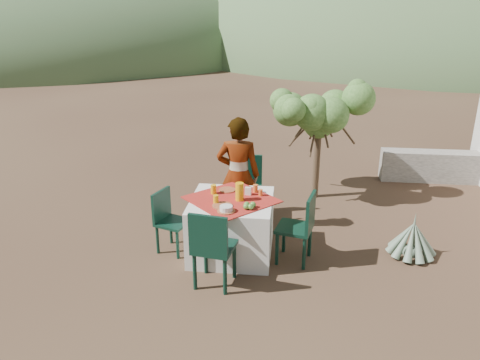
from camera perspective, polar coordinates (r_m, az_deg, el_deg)
name	(u,v)px	position (r m, az deg, el deg)	size (l,w,h in m)	color
ground	(234,267)	(5.87, -0.78, -10.61)	(160.00, 160.00, 0.00)	#342018
table	(232,226)	(6.01, -1.03, -5.66)	(1.30, 1.30, 0.76)	silver
chair_far	(247,184)	(6.99, 0.86, -0.45)	(0.44, 0.44, 0.94)	black
chair_near	(212,246)	(5.25, -3.43, -8.03)	(0.51, 0.51, 0.96)	black
chair_left	(169,218)	(6.12, -8.71, -4.61)	(0.48, 0.48, 0.82)	black
chair_right	(301,225)	(5.81, 7.42, -5.45)	(0.50, 0.50, 0.91)	black
person	(238,175)	(6.46, -0.22, 0.59)	(0.60, 0.40, 1.65)	#8C6651
shrub_tree	(322,117)	(7.62, 10.02, 7.53)	(1.45, 1.42, 1.71)	#493724
agave	(412,239)	(6.42, 20.26, -6.80)	(0.63, 0.61, 0.66)	slate
stone_wall	(455,167)	(9.30, 24.70, 1.45)	(2.60, 0.35, 0.55)	gray
hill_near_left	(49,45)	(39.74, -22.29, 14.98)	(40.00, 40.00, 16.00)	#435A32
hill_near_right	(436,42)	(42.62, 22.78, 15.21)	(48.00, 48.00, 20.00)	#435A32
hill_far_center	(256,30)	(57.23, 1.94, 17.80)	(60.00, 60.00, 24.00)	gray
plate_far	(227,190)	(6.10, -1.57, -1.21)	(0.22, 0.22, 0.01)	brown
plate_near	(222,206)	(5.64, -2.16, -3.15)	(0.25, 0.25, 0.01)	brown
glass_far	(214,189)	(5.99, -3.25, -1.14)	(0.07, 0.07, 0.12)	orange
glass_near	(216,199)	(5.70, -2.96, -2.37)	(0.07, 0.07, 0.11)	orange
juice_pitcher	(240,192)	(5.77, -0.06, -1.43)	(0.10, 0.10, 0.23)	orange
bowl_plate	(226,211)	(5.50, -1.70, -3.79)	(0.22, 0.22, 0.01)	brown
white_bowl	(226,208)	(5.49, -1.70, -3.46)	(0.15, 0.15, 0.06)	silver
jar_left	(261,193)	(5.93, 2.54, -1.53)	(0.05, 0.05, 0.08)	#D05E24
jar_right	(255,188)	(6.04, 1.90, -1.03)	(0.06, 0.06, 0.10)	#D05E24
napkin_holder	(248,191)	(5.95, 0.99, -1.36)	(0.08, 0.04, 0.10)	silver
fruit_cluster	(249,206)	(5.56, 1.12, -3.15)	(0.15, 0.14, 0.07)	#497E2D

